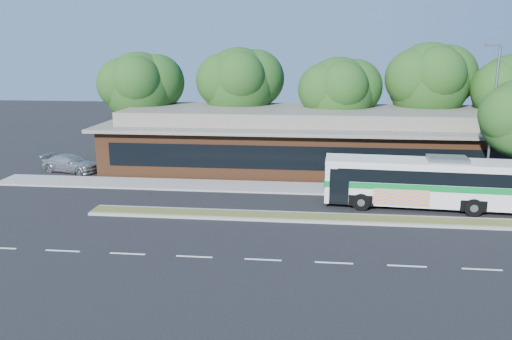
% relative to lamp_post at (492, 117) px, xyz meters
% --- Properties ---
extents(ground, '(120.00, 120.00, 0.00)m').
position_rel_lamp_post_xyz_m(ground, '(-9.56, -6.00, -4.90)').
color(ground, black).
rests_on(ground, ground).
extents(median_strip, '(26.00, 1.10, 0.15)m').
position_rel_lamp_post_xyz_m(median_strip, '(-9.56, -5.40, -4.83)').
color(median_strip, '#4D5122').
rests_on(median_strip, ground).
extents(sidewalk, '(44.00, 2.60, 0.12)m').
position_rel_lamp_post_xyz_m(sidewalk, '(-9.56, 0.40, -4.84)').
color(sidewalk, gray).
rests_on(sidewalk, ground).
extents(parking_lot, '(14.00, 12.00, 0.01)m').
position_rel_lamp_post_xyz_m(parking_lot, '(-27.56, 4.00, -4.90)').
color(parking_lot, black).
rests_on(parking_lot, ground).
extents(plaza_building, '(33.20, 11.20, 4.45)m').
position_rel_lamp_post_xyz_m(plaza_building, '(-9.56, 6.99, -2.77)').
color(plaza_building, '#59321C').
rests_on(plaza_building, ground).
extents(lamp_post, '(0.93, 0.18, 9.07)m').
position_rel_lamp_post_xyz_m(lamp_post, '(0.00, 0.00, 0.00)').
color(lamp_post, slate).
rests_on(lamp_post, ground).
extents(tree_bg_a, '(6.47, 5.80, 8.63)m').
position_rel_lamp_post_xyz_m(tree_bg_a, '(-24.15, 9.14, 0.97)').
color(tree_bg_a, black).
rests_on(tree_bg_a, ground).
extents(tree_bg_b, '(6.69, 6.00, 9.00)m').
position_rel_lamp_post_xyz_m(tree_bg_b, '(-16.13, 10.14, 1.24)').
color(tree_bg_b, black).
rests_on(tree_bg_b, ground).
extents(tree_bg_c, '(6.24, 5.60, 8.26)m').
position_rel_lamp_post_xyz_m(tree_bg_c, '(-8.16, 9.13, 0.69)').
color(tree_bg_c, black).
rests_on(tree_bg_c, ground).
extents(tree_bg_d, '(6.91, 6.20, 9.37)m').
position_rel_lamp_post_xyz_m(tree_bg_d, '(-1.12, 10.15, 1.52)').
color(tree_bg_d, black).
rests_on(tree_bg_d, ground).
extents(transit_bus, '(10.81, 3.01, 3.00)m').
position_rel_lamp_post_xyz_m(transit_bus, '(-4.38, -2.77, -3.23)').
color(transit_bus, silver).
rests_on(transit_bus, ground).
extents(sedan, '(4.63, 2.70, 1.26)m').
position_rel_lamp_post_xyz_m(sedan, '(-28.15, 3.31, -4.27)').
color(sedan, '#A0A3A7').
rests_on(sedan, ground).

